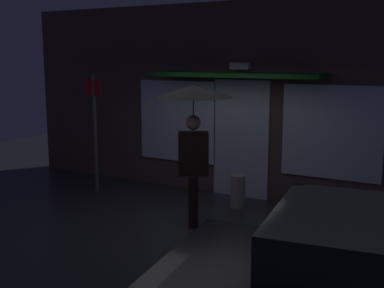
{
  "coord_description": "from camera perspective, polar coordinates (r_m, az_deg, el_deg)",
  "views": [
    {
      "loc": [
        3.66,
        -6.18,
        2.61
      ],
      "look_at": [
        0.02,
        0.28,
        1.3
      ],
      "focal_mm": 46.22,
      "sensor_mm": 36.0,
      "label": 1
    }
  ],
  "objects": [
    {
      "name": "ground_plane",
      "position": [
        7.64,
        -1.2,
        -9.95
      ],
      "size": [
        18.0,
        18.0,
        0.0
      ],
      "primitive_type": "plane",
      "color": "#2D2D33"
    },
    {
      "name": "sidewalk_bollard",
      "position": [
        8.75,
        5.31,
        -5.43
      ],
      "size": [
        0.26,
        0.26,
        0.57
      ],
      "primitive_type": "cylinder",
      "color": "#B2A899",
      "rests_on": "ground"
    },
    {
      "name": "street_sign_post",
      "position": [
        9.73,
        -11.15,
        2.09
      ],
      "size": [
        0.4,
        0.07,
        2.29
      ],
      "color": "#595B60",
      "rests_on": "ground"
    },
    {
      "name": "building_facade",
      "position": [
        9.31,
        6.14,
        4.98
      ],
      "size": [
        9.98,
        1.0,
        3.62
      ],
      "color": "brown",
      "rests_on": "ground"
    },
    {
      "name": "person_with_umbrella",
      "position": [
        7.46,
        0.15,
        3.25
      ],
      "size": [
        1.19,
        1.19,
        2.19
      ],
      "rotation": [
        0.0,
        0.0,
        0.53
      ],
      "color": "black",
      "rests_on": "ground"
    }
  ]
}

